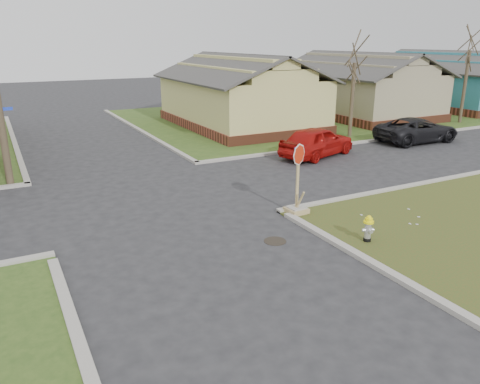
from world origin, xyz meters
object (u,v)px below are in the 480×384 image
stop_sign (297,198)px  red_sedan (317,141)px  dark_pickup (417,130)px  fire_hydrant (368,227)px

stop_sign → red_sedan: size_ratio=0.53×
dark_pickup → red_sedan: bearing=93.3°
fire_hydrant → dark_pickup: dark_pickup is taller
fire_hydrant → red_sedan: bearing=83.4°
stop_sign → dark_pickup: stop_sign is taller
fire_hydrant → stop_sign: size_ratio=0.34×
stop_sign → fire_hydrant: bearing=-83.9°
red_sedan → fire_hydrant: bearing=133.3°
stop_sign → red_sedan: bearing=45.6°
fire_hydrant → stop_sign: 2.88m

